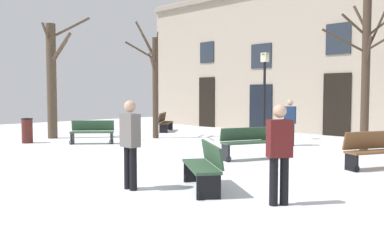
{
  "coord_description": "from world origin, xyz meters",
  "views": [
    {
      "loc": [
        9.65,
        -8.32,
        1.78
      ],
      "look_at": [
        0.0,
        1.75,
        0.92
      ],
      "focal_mm": 38.39,
      "sensor_mm": 36.0,
      "label": 1
    }
  ],
  "objects_px": {
    "litter_bin": "(27,131)",
    "bench_facing_shops": "(249,143)",
    "bench_near_center_tree": "(165,122)",
    "person_by_shop_door": "(290,120)",
    "tree_left_of_center": "(366,69)",
    "bench_back_to_back_left": "(204,166)",
    "streetlamp": "(265,85)",
    "tree_center": "(154,81)",
    "tree_foreground": "(53,77)",
    "person_crossing_plaza": "(130,140)",
    "person_strolling": "(279,150)",
    "bench_back_to_back_right": "(375,150)",
    "bench_far_corner": "(92,132)"
  },
  "relations": [
    {
      "from": "person_crossing_plaza",
      "to": "tree_left_of_center",
      "type": "bearing_deg",
      "value": -94.97
    },
    {
      "from": "litter_bin",
      "to": "bench_near_center_tree",
      "type": "relative_size",
      "value": 0.52
    },
    {
      "from": "bench_back_to_back_left",
      "to": "bench_far_corner",
      "type": "xyz_separation_m",
      "value": [
        -7.78,
        2.57,
        -0.01
      ]
    },
    {
      "from": "bench_far_corner",
      "to": "bench_back_to_back_right",
      "type": "height_order",
      "value": "bench_back_to_back_right"
    },
    {
      "from": "bench_facing_shops",
      "to": "person_crossing_plaza",
      "type": "distance_m",
      "value": 4.54
    },
    {
      "from": "tree_left_of_center",
      "to": "bench_facing_shops",
      "type": "bearing_deg",
      "value": -114.42
    },
    {
      "from": "tree_left_of_center",
      "to": "streetlamp",
      "type": "distance_m",
      "value": 4.2
    },
    {
      "from": "bench_back_to_back_left",
      "to": "streetlamp",
      "type": "bearing_deg",
      "value": 153.08
    },
    {
      "from": "bench_far_corner",
      "to": "person_by_shop_door",
      "type": "distance_m",
      "value": 7.09
    },
    {
      "from": "bench_facing_shops",
      "to": "person_strolling",
      "type": "distance_m",
      "value": 4.73
    },
    {
      "from": "bench_facing_shops",
      "to": "person_strolling",
      "type": "bearing_deg",
      "value": -114.48
    },
    {
      "from": "tree_center",
      "to": "bench_back_to_back_left",
      "type": "bearing_deg",
      "value": -35.37
    },
    {
      "from": "bench_back_to_back_right",
      "to": "streetlamp",
      "type": "bearing_deg",
      "value": 84.21
    },
    {
      "from": "streetlamp",
      "to": "person_crossing_plaza",
      "type": "height_order",
      "value": "streetlamp"
    },
    {
      "from": "streetlamp",
      "to": "person_by_shop_door",
      "type": "relative_size",
      "value": 2.15
    },
    {
      "from": "bench_far_corner",
      "to": "person_crossing_plaza",
      "type": "relative_size",
      "value": 0.87
    },
    {
      "from": "tree_left_of_center",
      "to": "bench_facing_shops",
      "type": "xyz_separation_m",
      "value": [
        -1.7,
        -3.74,
        -2.12
      ]
    },
    {
      "from": "bench_near_center_tree",
      "to": "person_by_shop_door",
      "type": "relative_size",
      "value": 1.08
    },
    {
      "from": "bench_back_to_back_left",
      "to": "bench_near_center_tree",
      "type": "height_order",
      "value": "bench_near_center_tree"
    },
    {
      "from": "tree_left_of_center",
      "to": "bench_back_to_back_left",
      "type": "xyz_separation_m",
      "value": [
        -0.17,
        -7.29,
        -2.14
      ]
    },
    {
      "from": "bench_back_to_back_right",
      "to": "person_strolling",
      "type": "distance_m",
      "value": 4.47
    },
    {
      "from": "bench_near_center_tree",
      "to": "person_by_shop_door",
      "type": "height_order",
      "value": "person_by_shop_door"
    },
    {
      "from": "tree_left_of_center",
      "to": "person_by_shop_door",
      "type": "relative_size",
      "value": 2.98
    },
    {
      "from": "bench_facing_shops",
      "to": "bench_near_center_tree",
      "type": "relative_size",
      "value": 0.95
    },
    {
      "from": "tree_center",
      "to": "person_strolling",
      "type": "height_order",
      "value": "tree_center"
    },
    {
      "from": "tree_center",
      "to": "streetlamp",
      "type": "bearing_deg",
      "value": 34.2
    },
    {
      "from": "bench_facing_shops",
      "to": "bench_far_corner",
      "type": "bearing_deg",
      "value": 122.64
    },
    {
      "from": "bench_near_center_tree",
      "to": "person_strolling",
      "type": "bearing_deg",
      "value": -163.44
    },
    {
      "from": "litter_bin",
      "to": "bench_facing_shops",
      "type": "relative_size",
      "value": 0.55
    },
    {
      "from": "tree_foreground",
      "to": "tree_left_of_center",
      "type": "relative_size",
      "value": 1.04
    },
    {
      "from": "litter_bin",
      "to": "bench_facing_shops",
      "type": "xyz_separation_m",
      "value": [
        8.19,
        2.52,
        0.0
      ]
    },
    {
      "from": "litter_bin",
      "to": "bench_back_to_back_left",
      "type": "relative_size",
      "value": 0.59
    },
    {
      "from": "tree_center",
      "to": "litter_bin",
      "type": "distance_m",
      "value": 5.21
    },
    {
      "from": "bench_far_corner",
      "to": "person_strolling",
      "type": "relative_size",
      "value": 0.89
    },
    {
      "from": "bench_back_to_back_right",
      "to": "bench_near_center_tree",
      "type": "height_order",
      "value": "bench_near_center_tree"
    },
    {
      "from": "litter_bin",
      "to": "streetlamp",
      "type": "bearing_deg",
      "value": 50.13
    },
    {
      "from": "bench_far_corner",
      "to": "bench_back_to_back_right",
      "type": "relative_size",
      "value": 0.87
    },
    {
      "from": "streetlamp",
      "to": "bench_facing_shops",
      "type": "xyz_separation_m",
      "value": [
        2.43,
        -4.38,
        -1.68
      ]
    },
    {
      "from": "tree_center",
      "to": "person_by_shop_door",
      "type": "bearing_deg",
      "value": 16.9
    },
    {
      "from": "person_strolling",
      "to": "person_crossing_plaza",
      "type": "bearing_deg",
      "value": 146.73
    },
    {
      "from": "litter_bin",
      "to": "bench_near_center_tree",
      "type": "xyz_separation_m",
      "value": [
        0.08,
        6.81,
        0.0
      ]
    },
    {
      "from": "tree_left_of_center",
      "to": "litter_bin",
      "type": "distance_m",
      "value": 11.89
    },
    {
      "from": "tree_left_of_center",
      "to": "tree_foreground",
      "type": "bearing_deg",
      "value": -156.14
    },
    {
      "from": "bench_back_to_back_left",
      "to": "person_strolling",
      "type": "distance_m",
      "value": 1.67
    },
    {
      "from": "person_by_shop_door",
      "to": "person_crossing_plaza",
      "type": "height_order",
      "value": "person_crossing_plaza"
    },
    {
      "from": "bench_back_to_back_right",
      "to": "person_crossing_plaza",
      "type": "relative_size",
      "value": 1.0
    },
    {
      "from": "bench_far_corner",
      "to": "bench_facing_shops",
      "type": "bearing_deg",
      "value": -38.54
    },
    {
      "from": "tree_left_of_center",
      "to": "bench_back_to_back_left",
      "type": "bearing_deg",
      "value": -91.31
    },
    {
      "from": "bench_far_corner",
      "to": "bench_back_to_back_right",
      "type": "xyz_separation_m",
      "value": [
        9.29,
        1.92,
        0.02
      ]
    },
    {
      "from": "streetlamp",
      "to": "bench_back_to_back_right",
      "type": "distance_m",
      "value": 6.68
    }
  ]
}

